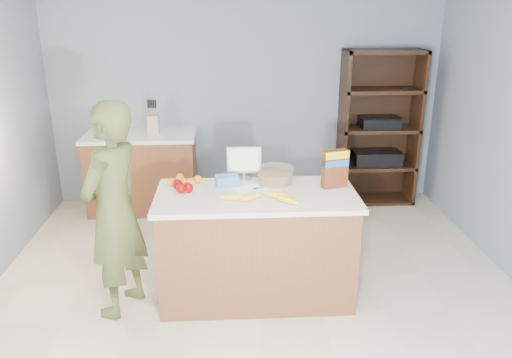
{
  "coord_description": "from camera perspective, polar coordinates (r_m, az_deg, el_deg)",
  "views": [
    {
      "loc": [
        -0.21,
        -3.29,
        2.3
      ],
      "look_at": [
        0.0,
        0.35,
        1.0
      ],
      "focal_mm": 35.0,
      "sensor_mm": 36.0,
      "label": 1
    }
  ],
  "objects": [
    {
      "name": "floor",
      "position": [
        4.02,
        0.3,
        -15.28
      ],
      "size": [
        4.5,
        5.0,
        0.02
      ],
      "primitive_type": "cube",
      "color": "beige",
      "rests_on": "ground"
    },
    {
      "name": "walls",
      "position": [
        3.36,
        0.34,
        8.5
      ],
      "size": [
        4.52,
        5.02,
        2.51
      ],
      "color": "gray",
      "rests_on": "ground"
    },
    {
      "name": "counter_peninsula",
      "position": [
        4.06,
        0.04,
        -8.04
      ],
      "size": [
        1.56,
        0.76,
        0.9
      ],
      "color": "brown",
      "rests_on": "ground"
    },
    {
      "name": "back_cabinet",
      "position": [
        5.88,
        -12.82,
        0.77
      ],
      "size": [
        1.24,
        0.62,
        0.9
      ],
      "color": "brown",
      "rests_on": "ground"
    },
    {
      "name": "shelving_unit",
      "position": [
        6.08,
        13.7,
        5.39
      ],
      "size": [
        0.9,
        0.4,
        1.8
      ],
      "color": "black",
      "rests_on": "ground"
    },
    {
      "name": "person",
      "position": [
        3.86,
        -15.92,
        -3.56
      ],
      "size": [
        0.61,
        0.72,
        1.66
      ],
      "primitive_type": "imported",
      "rotation": [
        0.0,
        0.0,
        -1.99
      ],
      "color": "#444F24",
      "rests_on": "ground"
    },
    {
      "name": "knife_block",
      "position": [
        5.67,
        -11.67,
        6.15
      ],
      "size": [
        0.12,
        0.1,
        0.31
      ],
      "color": "tan",
      "rests_on": "back_cabinet"
    },
    {
      "name": "envelopes",
      "position": [
        3.95,
        0.19,
        -1.11
      ],
      "size": [
        0.39,
        0.21,
        0.0
      ],
      "color": "white",
      "rests_on": "counter_peninsula"
    },
    {
      "name": "bananas",
      "position": [
        3.72,
        0.79,
        -2.12
      ],
      "size": [
        0.6,
        0.25,
        0.05
      ],
      "color": "yellow",
      "rests_on": "counter_peninsula"
    },
    {
      "name": "apples",
      "position": [
        3.92,
        -8.43,
        -0.9
      ],
      "size": [
        0.17,
        0.17,
        0.08
      ],
      "color": "#870104",
      "rests_on": "counter_peninsula"
    },
    {
      "name": "oranges",
      "position": [
        4.07,
        -8.28,
        -0.21
      ],
      "size": [
        0.28,
        0.2,
        0.07
      ],
      "color": "orange",
      "rests_on": "counter_peninsula"
    },
    {
      "name": "blue_carton",
      "position": [
        4.02,
        -3.32,
        -0.17
      ],
      "size": [
        0.2,
        0.15,
        0.08
      ],
      "primitive_type": "cube",
      "rotation": [
        0.0,
        0.0,
        0.2
      ],
      "color": "blue",
      "rests_on": "counter_peninsula"
    },
    {
      "name": "salad_bowl",
      "position": [
        4.07,
        2.19,
        0.34
      ],
      "size": [
        0.3,
        0.3,
        0.13
      ],
      "color": "#267219",
      "rests_on": "counter_peninsula"
    },
    {
      "name": "tv",
      "position": [
        4.11,
        -1.38,
        2.05
      ],
      "size": [
        0.28,
        0.12,
        0.28
      ],
      "color": "silver",
      "rests_on": "counter_peninsula"
    },
    {
      "name": "cereal_box",
      "position": [
        3.98,
        9.02,
        1.48
      ],
      "size": [
        0.22,
        0.13,
        0.31
      ],
      "color": "#592B14",
      "rests_on": "counter_peninsula"
    }
  ]
}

